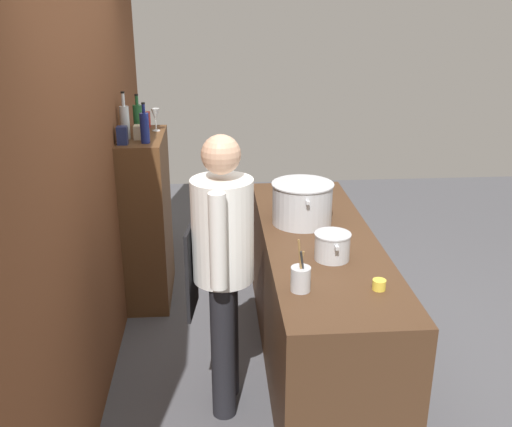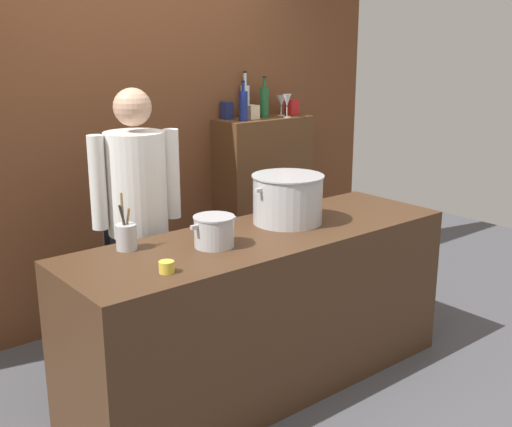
# 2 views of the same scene
# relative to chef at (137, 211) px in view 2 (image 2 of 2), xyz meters

# --- Properties ---
(ground_plane) EXTENTS (8.00, 8.00, 0.00)m
(ground_plane) POSITION_rel_chef_xyz_m (0.42, -0.62, -0.96)
(ground_plane) COLOR #4C4C51
(brick_back_panel) EXTENTS (4.40, 0.10, 3.00)m
(brick_back_panel) POSITION_rel_chef_xyz_m (0.42, 0.78, 0.54)
(brick_back_panel) COLOR brown
(brick_back_panel) RESTS_ON ground_plane
(prep_counter) EXTENTS (2.25, 0.70, 0.90)m
(prep_counter) POSITION_rel_chef_xyz_m (0.42, -0.62, -0.51)
(prep_counter) COLOR #472D1C
(prep_counter) RESTS_ON ground_plane
(bar_cabinet) EXTENTS (0.76, 0.32, 1.34)m
(bar_cabinet) POSITION_rel_chef_xyz_m (1.42, 0.57, -0.30)
(bar_cabinet) COLOR brown
(bar_cabinet) RESTS_ON ground_plane
(chef) EXTENTS (0.53, 0.38, 1.66)m
(chef) POSITION_rel_chef_xyz_m (0.00, 0.00, 0.00)
(chef) COLOR black
(chef) RESTS_ON ground_plane
(stockpot_large) EXTENTS (0.47, 0.41, 0.28)m
(stockpot_large) POSITION_rel_chef_xyz_m (0.66, -0.54, 0.07)
(stockpot_large) COLOR #B7BABF
(stockpot_large) RESTS_ON prep_counter
(stockpot_small) EXTENTS (0.27, 0.21, 0.16)m
(stockpot_small) POSITION_rel_chef_xyz_m (0.08, -0.63, 0.01)
(stockpot_small) COLOR #B7BABF
(stockpot_small) RESTS_ON prep_counter
(utensil_crock) EXTENTS (0.10, 0.10, 0.29)m
(utensil_crock) POSITION_rel_chef_xyz_m (-0.28, -0.40, 0.00)
(utensil_crock) COLOR #B7BABF
(utensil_crock) RESTS_ON prep_counter
(butter_jar) EXTENTS (0.07, 0.07, 0.05)m
(butter_jar) POSITION_rel_chef_xyz_m (-0.30, -0.80, -0.04)
(butter_jar) COLOR yellow
(butter_jar) RESTS_ON prep_counter
(wine_bottle_green) EXTENTS (0.07, 0.07, 0.31)m
(wine_bottle_green) POSITION_rel_chef_xyz_m (1.44, 0.59, 0.49)
(wine_bottle_green) COLOR #1E592D
(wine_bottle_green) RESTS_ON bar_cabinet
(wine_bottle_cobalt) EXTENTS (0.06, 0.06, 0.29)m
(wine_bottle_cobalt) POSITION_rel_chef_xyz_m (1.18, 0.52, 0.49)
(wine_bottle_cobalt) COLOR navy
(wine_bottle_cobalt) RESTS_ON bar_cabinet
(wine_bottle_clear) EXTENTS (0.07, 0.07, 0.34)m
(wine_bottle_clear) POSITION_rel_chef_xyz_m (1.32, 0.67, 0.50)
(wine_bottle_clear) COLOR silver
(wine_bottle_clear) RESTS_ON bar_cabinet
(wine_glass_tall) EXTENTS (0.08, 0.08, 0.16)m
(wine_glass_tall) POSITION_rel_chef_xyz_m (1.61, 0.58, 0.48)
(wine_glass_tall) COLOR silver
(wine_glass_tall) RESTS_ON bar_cabinet
(wine_glass_short) EXTENTS (0.07, 0.07, 0.18)m
(wine_glass_short) POSITION_rel_chef_xyz_m (1.57, 0.47, 0.50)
(wine_glass_short) COLOR silver
(wine_glass_short) RESTS_ON bar_cabinet
(spice_tin_cream) EXTENTS (0.09, 0.09, 0.10)m
(spice_tin_cream) POSITION_rel_chef_xyz_m (1.30, 0.57, 0.42)
(spice_tin_cream) COLOR beige
(spice_tin_cream) RESTS_ON bar_cabinet
(spice_tin_navy) EXTENTS (0.07, 0.07, 0.13)m
(spice_tin_navy) POSITION_rel_chef_xyz_m (1.15, 0.67, 0.44)
(spice_tin_navy) COLOR navy
(spice_tin_navy) RESTS_ON bar_cabinet
(spice_tin_red) EXTENTS (0.09, 0.09, 0.12)m
(spice_tin_red) POSITION_rel_chef_xyz_m (1.71, 0.57, 0.43)
(spice_tin_red) COLOR red
(spice_tin_red) RESTS_ON bar_cabinet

